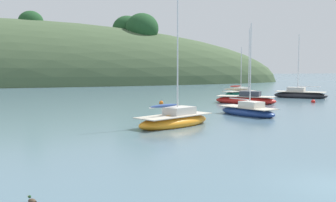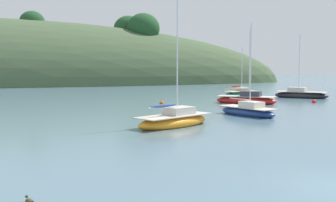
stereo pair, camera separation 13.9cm
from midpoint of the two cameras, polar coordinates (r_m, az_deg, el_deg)
sailboat_white_near at (r=55.52m, az=10.20°, el=1.07°), size 5.90×4.12×6.73m
sailboat_navy_dinghy at (r=44.25m, az=11.02°, el=0.18°), size 6.38×5.86×8.14m
sailboat_yellow_far at (r=54.03m, az=18.18°, el=0.84°), size 6.24×6.19×8.21m
sailboat_cream_ketch at (r=26.78m, az=1.06°, el=-2.72°), size 6.29×4.72×8.96m
sailboat_red_portside at (r=33.33m, az=11.24°, el=-1.39°), size 3.52×5.84×7.51m
mooring_buoy_inner at (r=47.01m, az=19.85°, el=-0.09°), size 0.44×0.44×0.54m
mooring_buoy_outer at (r=42.90m, az=-0.79°, el=-0.25°), size 0.44×0.44×0.54m
duck_lead at (r=12.61m, az=-18.57°, el=-13.14°), size 0.33×0.40×0.24m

